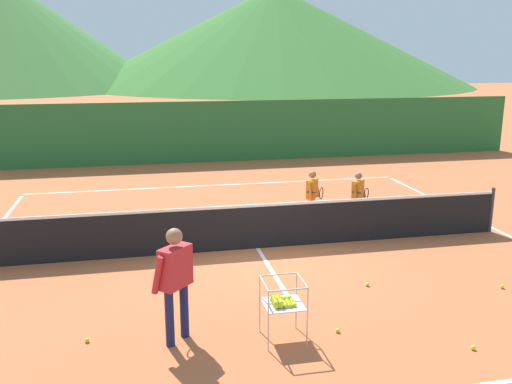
# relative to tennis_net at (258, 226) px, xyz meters

# --- Properties ---
(ground_plane) EXTENTS (120.00, 120.00, 0.00)m
(ground_plane) POSITION_rel_tennis_net_xyz_m (0.00, 0.00, -0.50)
(ground_plane) COLOR #BC6038
(line_baseline_far) EXTENTS (11.55, 0.08, 0.01)m
(line_baseline_far) POSITION_rel_tennis_net_xyz_m (0.00, 6.00, -0.50)
(line_baseline_far) COLOR white
(line_baseline_far) RESTS_ON ground
(line_sideline_east) EXTENTS (0.08, 11.52, 0.01)m
(line_sideline_east) POSITION_rel_tennis_net_xyz_m (5.77, 0.00, -0.50)
(line_sideline_east) COLOR white
(line_sideline_east) RESTS_ON ground
(line_service_center) EXTENTS (0.08, 6.11, 0.01)m
(line_service_center) POSITION_rel_tennis_net_xyz_m (0.00, 0.00, -0.50)
(line_service_center) COLOR white
(line_service_center) RESTS_ON ground
(tennis_net) EXTENTS (11.13, 0.08, 1.05)m
(tennis_net) POSITION_rel_tennis_net_xyz_m (0.00, 0.00, 0.00)
(tennis_net) COLOR #333338
(tennis_net) RESTS_ON ground
(instructor) EXTENTS (0.63, 0.80, 1.70)m
(instructor) POSITION_rel_tennis_net_xyz_m (-1.95, -3.61, 0.52)
(instructor) COLOR #191E4C
(instructor) RESTS_ON ground
(student_0) EXTENTS (0.45, 0.71, 1.32)m
(student_0) POSITION_rel_tennis_net_xyz_m (1.66, 1.44, 0.29)
(student_0) COLOR silver
(student_0) RESTS_ON ground
(student_1) EXTENTS (0.47, 0.68, 1.27)m
(student_1) POSITION_rel_tennis_net_xyz_m (2.75, 1.26, 0.27)
(student_1) COLOR navy
(student_1) RESTS_ON ground
(ball_cart) EXTENTS (0.58, 0.58, 0.90)m
(ball_cart) POSITION_rel_tennis_net_xyz_m (-0.48, -3.89, 0.09)
(ball_cart) COLOR #B7B7BC
(ball_cart) RESTS_ON ground
(tennis_ball_0) EXTENTS (0.07, 0.07, 0.07)m
(tennis_ball_0) POSITION_rel_tennis_net_xyz_m (0.39, -3.87, -0.47)
(tennis_ball_0) COLOR yellow
(tennis_ball_0) RESTS_ON ground
(tennis_ball_1) EXTENTS (0.07, 0.07, 0.07)m
(tennis_ball_1) POSITION_rel_tennis_net_xyz_m (3.79, -2.94, -0.47)
(tennis_ball_1) COLOR yellow
(tennis_ball_1) RESTS_ON ground
(tennis_ball_2) EXTENTS (0.07, 0.07, 0.07)m
(tennis_ball_2) POSITION_rel_tennis_net_xyz_m (-3.23, -3.40, -0.47)
(tennis_ball_2) COLOR yellow
(tennis_ball_2) RESTS_ON ground
(tennis_ball_3) EXTENTS (0.07, 0.07, 0.07)m
(tennis_ball_3) POSITION_rel_tennis_net_xyz_m (1.50, -2.36, -0.47)
(tennis_ball_3) COLOR yellow
(tennis_ball_3) RESTS_ON ground
(tennis_ball_5) EXTENTS (0.07, 0.07, 0.07)m
(tennis_ball_5) POSITION_rel_tennis_net_xyz_m (2.08, -4.73, -0.47)
(tennis_ball_5) COLOR yellow
(tennis_ball_5) RESTS_ON ground
(windscreen_fence) EXTENTS (25.40, 0.08, 2.31)m
(windscreen_fence) POSITION_rel_tennis_net_xyz_m (0.00, 9.94, 0.65)
(windscreen_fence) COLOR #286B33
(windscreen_fence) RESTS_ON ground
(hill_0) EXTENTS (50.33, 50.33, 12.37)m
(hill_0) POSITION_rel_tennis_net_xyz_m (15.36, 61.71, 5.68)
(hill_0) COLOR #38702D
(hill_0) RESTS_ON ground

